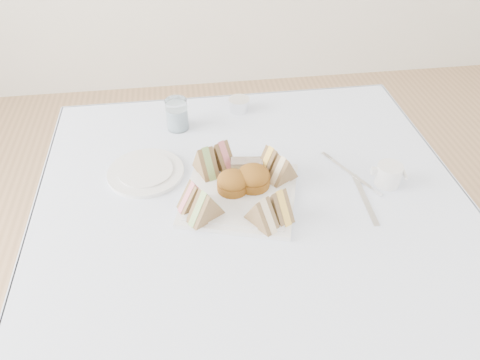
{
  "coord_description": "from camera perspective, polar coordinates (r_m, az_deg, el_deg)",
  "views": [
    {
      "loc": [
        -0.14,
        -0.79,
        1.49
      ],
      "look_at": [
        -0.03,
        0.03,
        0.8
      ],
      "focal_mm": 35.0,
      "sensor_mm": 36.0,
      "label": 1
    }
  ],
  "objects": [
    {
      "name": "water_glass",
      "position": [
        1.33,
        -7.69,
        7.93
      ],
      "size": [
        0.08,
        0.08,
        0.09
      ],
      "primitive_type": "cylinder",
      "rotation": [
        0.0,
        0.0,
        -0.37
      ],
      "color": "white",
      "rests_on": "tablecloth"
    },
    {
      "name": "sandwich_fl_a",
      "position": [
        1.05,
        -5.61,
        -1.78
      ],
      "size": [
        0.09,
        0.06,
        0.07
      ],
      "primitive_type": null,
      "rotation": [
        0.0,
        0.0,
        0.38
      ],
      "color": "brown",
      "rests_on": "serving_plate"
    },
    {
      "name": "table",
      "position": [
        1.38,
        1.41,
        -14.45
      ],
      "size": [
        0.9,
        0.9,
        0.74
      ],
      "primitive_type": "cube",
      "color": "brown",
      "rests_on": "floor"
    },
    {
      "name": "creamer_jug",
      "position": [
        1.19,
        17.65,
        0.61
      ],
      "size": [
        0.07,
        0.07,
        0.05
      ],
      "primitive_type": "cylinder",
      "rotation": [
        0.0,
        0.0,
        -0.16
      ],
      "color": "silver",
      "rests_on": "tablecloth"
    },
    {
      "name": "sandwich_bl_a",
      "position": [
        1.14,
        -4.22,
        2.44
      ],
      "size": [
        0.07,
        0.09,
        0.08
      ],
      "primitive_type": null,
      "rotation": [
        0.0,
        0.0,
        1.91
      ],
      "color": "brown",
      "rests_on": "serving_plate"
    },
    {
      "name": "tablecloth",
      "position": [
        1.1,
        1.71,
        -2.99
      ],
      "size": [
        1.02,
        1.02,
        0.01
      ],
      "primitive_type": "cube",
      "color": "white",
      "rests_on": "table"
    },
    {
      "name": "scone_right",
      "position": [
        1.11,
        1.63,
        0.31
      ],
      "size": [
        0.09,
        0.09,
        0.05
      ],
      "primitive_type": "cylinder",
      "rotation": [
        0.0,
        0.0,
        0.13
      ],
      "color": "brown",
      "rests_on": "serving_plate"
    },
    {
      "name": "scone_left",
      "position": [
        1.09,
        -0.92,
        -0.27
      ],
      "size": [
        0.09,
        0.09,
        0.05
      ],
      "primitive_type": "cylinder",
      "rotation": [
        0.0,
        0.0,
        -0.16
      ],
      "color": "brown",
      "rests_on": "serving_plate"
    },
    {
      "name": "fork",
      "position": [
        1.2,
        13.87,
        0.36
      ],
      "size": [
        0.09,
        0.16,
        0.0
      ],
      "primitive_type": "cube",
      "rotation": [
        0.0,
        0.0,
        0.47
      ],
      "color": "silver",
      "rests_on": "tablecloth"
    },
    {
      "name": "pastry_slice",
      "position": [
        1.15,
        0.82,
        1.69
      ],
      "size": [
        0.08,
        0.04,
        0.04
      ],
      "primitive_type": "cube",
      "rotation": [
        0.0,
        0.0,
        -0.13
      ],
      "color": "tan",
      "rests_on": "serving_plate"
    },
    {
      "name": "sandwich_br_a",
      "position": [
        1.12,
        5.25,
        1.38
      ],
      "size": [
        0.08,
        0.07,
        0.07
      ],
      "primitive_type": null,
      "rotation": [
        0.0,
        0.0,
        -2.57
      ],
      "color": "brown",
      "rests_on": "serving_plate"
    },
    {
      "name": "side_plate",
      "position": [
        1.2,
        -11.41,
        0.92
      ],
      "size": [
        0.22,
        0.22,
        0.01
      ],
      "primitive_type": "cylinder",
      "rotation": [
        0.0,
        0.0,
        -0.16
      ],
      "color": "silver",
      "rests_on": "tablecloth"
    },
    {
      "name": "sandwich_fr_a",
      "position": [
        1.03,
        4.69,
        -2.79
      ],
      "size": [
        0.07,
        0.09,
        0.07
      ],
      "primitive_type": null,
      "rotation": [
        0.0,
        0.0,
        -1.12
      ],
      "color": "brown",
      "rests_on": "serving_plate"
    },
    {
      "name": "sandwich_br_b",
      "position": [
        1.15,
        3.78,
        2.58
      ],
      "size": [
        0.09,
        0.08,
        0.07
      ],
      "primitive_type": null,
      "rotation": [
        0.0,
        0.0,
        -2.55
      ],
      "color": "brown",
      "rests_on": "serving_plate"
    },
    {
      "name": "sandwich_bl_b",
      "position": [
        1.16,
        -2.31,
        3.21
      ],
      "size": [
        0.08,
        0.09,
        0.07
      ],
      "primitive_type": null,
      "rotation": [
        0.0,
        0.0,
        2.09
      ],
      "color": "brown",
      "rests_on": "serving_plate"
    },
    {
      "name": "sandwich_fl_b",
      "position": [
        1.02,
        -4.26,
        -3.04
      ],
      "size": [
        0.09,
        0.08,
        0.07
      ],
      "primitive_type": null,
      "rotation": [
        0.0,
        0.0,
        0.56
      ],
      "color": "brown",
      "rests_on": "serving_plate"
    },
    {
      "name": "sandwich_fr_b",
      "position": [
        1.01,
        2.67,
        -3.85
      ],
      "size": [
        0.08,
        0.09,
        0.07
      ],
      "primitive_type": null,
      "rotation": [
        0.0,
        0.0,
        -0.97
      ],
      "color": "brown",
      "rests_on": "serving_plate"
    },
    {
      "name": "knife",
      "position": [
        1.14,
        14.96,
        -2.27
      ],
      "size": [
        0.02,
        0.18,
        0.0
      ],
      "primitive_type": "cube",
      "rotation": [
        0.0,
        0.0,
        -0.04
      ],
      "color": "silver",
      "rests_on": "tablecloth"
    },
    {
      "name": "tea_strainer",
      "position": [
        1.42,
        -0.12,
        9.08
      ],
      "size": [
        0.08,
        0.08,
        0.04
      ],
      "primitive_type": "cylinder",
      "rotation": [
        0.0,
        0.0,
        -0.27
      ],
      "color": "silver",
      "rests_on": "tablecloth"
    },
    {
      "name": "serving_plate",
      "position": [
        1.11,
        0.0,
        -1.75
      ],
      "size": [
        0.32,
        0.32,
        0.01
      ],
      "primitive_type": "cube",
      "rotation": [
        0.0,
        0.0,
        -0.29
      ],
      "color": "silver",
      "rests_on": "tablecloth"
    }
  ]
}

